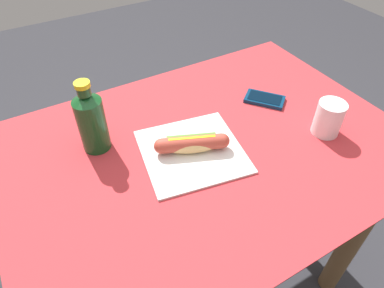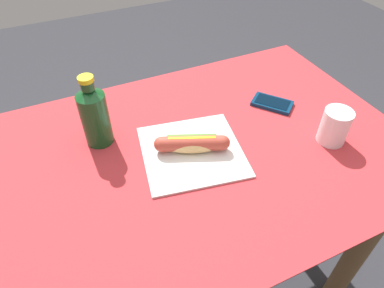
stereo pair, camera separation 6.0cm
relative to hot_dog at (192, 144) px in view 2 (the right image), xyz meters
name	(u,v)px [view 2 (the right image)]	position (x,y,z in m)	size (l,w,h in m)	color
ground_plane	(203,276)	(0.05, 0.00, -0.81)	(6.00, 6.00, 0.00)	#2D2D33
dining_table	(207,183)	(0.05, 0.00, -0.18)	(1.11, 0.80, 0.78)	brown
paper_wrapper	(192,151)	(0.00, 0.00, -0.03)	(0.26, 0.26, 0.01)	silver
hot_dog	(192,144)	(0.00, 0.00, 0.00)	(0.19, 0.10, 0.05)	#E5BC75
cell_phone	(272,103)	(0.32, 0.09, -0.02)	(0.13, 0.14, 0.01)	#0A2D4C
soda_bottle	(95,115)	(-0.21, 0.15, 0.06)	(0.08, 0.08, 0.21)	#14471E
drinking_cup	(335,126)	(0.37, -0.12, 0.02)	(0.08, 0.08, 0.10)	white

